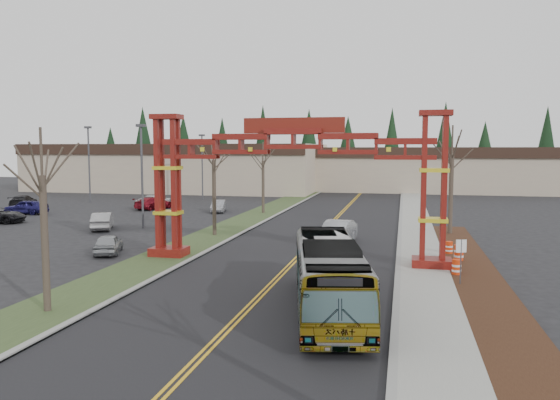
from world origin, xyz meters
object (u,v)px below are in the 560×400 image
(parked_car_far_b, at_px, (155,201))
(light_pole_near, at_px, (142,168))
(gateway_arch, at_px, (294,162))
(bare_tree_median_near, at_px, (42,177))
(bare_tree_right_far, at_px, (452,155))
(light_pole_mid, at_px, (89,159))
(light_pole_far, at_px, (202,162))
(silver_sedan, at_px, (337,232))
(parked_car_near_b, at_px, (102,221))
(bare_tree_median_mid, at_px, (214,161))
(barrel_mid, at_px, (459,253))
(parked_car_far_a, at_px, (219,206))
(retail_building_east, at_px, (426,168))
(parked_car_mid_a, at_px, (154,203))
(parked_car_mid_b, at_px, (26,207))
(bare_tree_median_far, at_px, (263,161))
(parked_car_near_a, at_px, (108,244))
(street_sign, at_px, (461,253))
(barrel_north, at_px, (449,248))
(retail_building_west, at_px, (182,167))
(barrel_south, at_px, (457,268))
(parked_car_far_c, at_px, (23,201))
(transit_bus, at_px, (329,276))

(parked_car_far_b, relative_size, light_pole_near, 0.60)
(gateway_arch, relative_size, bare_tree_median_near, 2.38)
(gateway_arch, bearing_deg, bare_tree_right_far, 52.65)
(light_pole_mid, bearing_deg, bare_tree_right_far, -22.08)
(light_pole_far, bearing_deg, silver_sedan, -54.14)
(gateway_arch, distance_m, light_pole_mid, 44.43)
(gateway_arch, xyz_separation_m, parked_car_near_b, (-18.34, 9.54, -5.26))
(bare_tree_median_mid, distance_m, barrel_mid, 19.47)
(parked_car_far_a, bearing_deg, bare_tree_median_mid, -84.83)
(retail_building_east, bearing_deg, parked_car_far_a, -121.07)
(bare_tree_right_far, bearing_deg, retail_building_east, 90.00)
(parked_car_near_b, xyz_separation_m, parked_car_mid_a, (-2.67, 15.21, -0.03))
(light_pole_far, bearing_deg, parked_car_mid_b, -122.19)
(bare_tree_median_far, height_order, light_pole_mid, light_pole_mid)
(parked_car_near_a, xyz_separation_m, parked_car_mid_b, (-19.67, 17.54, 0.11))
(parked_car_mid_a, height_order, street_sign, street_sign)
(bare_tree_median_mid, bearing_deg, gateway_arch, -46.68)
(parked_car_near_a, relative_size, barrel_mid, 3.62)
(street_sign, bearing_deg, parked_car_mid_a, 136.66)
(light_pole_mid, xyz_separation_m, barrel_north, (41.73, -25.95, -5.11))
(retail_building_west, relative_size, bare_tree_median_far, 6.14)
(light_pole_near, bearing_deg, retail_building_west, 108.83)
(gateway_arch, relative_size, bare_tree_median_mid, 2.30)
(retail_building_west, bearing_deg, barrel_south, -54.79)
(retail_building_west, height_order, street_sign, retail_building_west)
(bare_tree_median_near, relative_size, bare_tree_median_far, 1.02)
(retail_building_east, xyz_separation_m, street_sign, (-0.82, -65.68, -1.84))
(silver_sedan, relative_size, bare_tree_right_far, 0.58)
(bare_tree_median_near, relative_size, light_pole_mid, 0.80)
(light_pole_far, bearing_deg, gateway_arch, -61.74)
(parked_car_mid_a, relative_size, barrel_north, 5.42)
(parked_car_far_c, xyz_separation_m, bare_tree_right_far, (46.72, -10.15, 5.57))
(transit_bus, xyz_separation_m, bare_tree_median_mid, (-11.39, 17.89, 4.35))
(transit_bus, xyz_separation_m, parked_car_mid_a, (-24.40, 34.16, -0.82))
(bare_tree_median_near, relative_size, barrel_mid, 7.32)
(silver_sedan, distance_m, light_pole_near, 18.10)
(street_sign, bearing_deg, parked_car_far_c, 149.55)
(light_pole_far, bearing_deg, parked_car_far_a, -62.48)
(barrel_south, distance_m, barrel_north, 5.98)
(parked_car_mid_b, distance_m, barrel_north, 43.21)
(parked_car_far_c, height_order, bare_tree_median_near, bare_tree_median_near)
(barrel_mid, bearing_deg, light_pole_mid, 146.36)
(retail_building_west, distance_m, parked_car_far_a, 34.77)
(parked_car_far_a, height_order, parked_car_far_c, parked_car_far_c)
(bare_tree_right_far, xyz_separation_m, barrel_south, (-0.80, -14.70, -5.82))
(parked_car_mid_b, relative_size, street_sign, 1.90)
(barrel_mid, bearing_deg, parked_car_mid_b, 159.85)
(transit_bus, relative_size, light_pole_far, 1.25)
(gateway_arch, height_order, parked_car_near_b, gateway_arch)
(retail_building_west, bearing_deg, bare_tree_right_far, -45.60)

